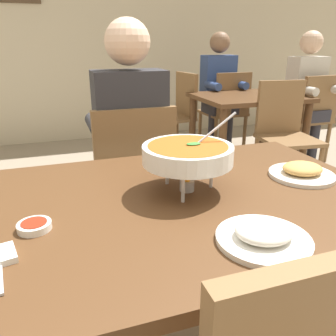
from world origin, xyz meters
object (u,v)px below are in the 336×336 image
at_px(sauce_dish, 34,226).
at_px(chair_bg_left, 227,108).
at_px(chair_bg_middle, 310,114).
at_px(dining_table_far, 248,108).
at_px(patron_bg_left, 219,86).
at_px(chair_diner_main, 132,176).
at_px(appetizer_plate, 302,172).
at_px(chair_bg_right, 177,110).
at_px(diner_main, 129,133).
at_px(rice_plate, 264,235).
at_px(chair_bg_corner, 284,129).
at_px(patron_bg_middle, 308,90).
at_px(dining_table_main, 182,223).
at_px(curry_bowl, 188,155).

height_order(sauce_dish, chair_bg_left, chair_bg_left).
bearing_deg(chair_bg_middle, dining_table_far, 172.46).
height_order(sauce_dish, patron_bg_left, patron_bg_left).
distance_m(chair_diner_main, patron_bg_left, 2.28).
height_order(appetizer_plate, chair_bg_right, chair_bg_right).
bearing_deg(patron_bg_left, diner_main, -129.04).
bearing_deg(chair_diner_main, sauce_dish, -118.90).
xyz_separation_m(rice_plate, appetizer_plate, (0.39, 0.34, 0.00)).
relative_size(chair_bg_left, chair_bg_corner, 1.00).
relative_size(chair_diner_main, patron_bg_middle, 0.69).
bearing_deg(chair_bg_middle, rice_plate, -133.00).
xyz_separation_m(diner_main, chair_bg_corner, (1.48, 0.63, -0.24)).
bearing_deg(chair_bg_left, dining_table_main, -121.21).
bearing_deg(chair_bg_middle, curry_bowl, -139.06).
bearing_deg(chair_bg_left, chair_bg_middle, -43.26).
bearing_deg(sauce_dish, appetizer_plate, 5.32).
bearing_deg(diner_main, dining_table_main, -90.00).
distance_m(chair_diner_main, chair_bg_left, 2.26).
relative_size(rice_plate, chair_bg_middle, 0.27).
xyz_separation_m(dining_table_main, chair_diner_main, (-0.00, 0.76, -0.12)).
xyz_separation_m(chair_diner_main, chair_bg_right, (0.90, 1.73, 0.00)).
distance_m(dining_table_main, curry_bowl, 0.23).
xyz_separation_m(diner_main, curry_bowl, (0.03, -0.74, 0.10)).
xyz_separation_m(diner_main, chair_bg_left, (1.49, 1.67, -0.24)).
height_order(chair_bg_middle, chair_bg_right, same).
relative_size(chair_diner_main, patron_bg_left, 0.69).
xyz_separation_m(dining_table_far, patron_bg_left, (-0.03, 0.58, 0.15)).
xyz_separation_m(dining_table_main, sauce_dish, (-0.45, -0.06, 0.10)).
bearing_deg(chair_bg_right, chair_bg_corner, -61.87).
height_order(dining_table_main, diner_main, diner_main).
bearing_deg(patron_bg_middle, chair_bg_middle, -60.16).
xyz_separation_m(dining_table_far, chair_bg_middle, (0.69, -0.09, -0.08)).
distance_m(appetizer_plate, sauce_dish, 0.95).
bearing_deg(diner_main, chair_bg_corner, 23.02).
xyz_separation_m(appetizer_plate, chair_bg_middle, (1.63, 1.83, -0.23)).
bearing_deg(appetizer_plate, curry_bowl, 177.44).
relative_size(appetizer_plate, chair_bg_right, 0.27).
bearing_deg(chair_bg_left, chair_bg_corner, -90.74).
bearing_deg(chair_bg_corner, sauce_dish, -142.52).
height_order(dining_table_main, sauce_dish, sauce_dish).
height_order(chair_diner_main, rice_plate, chair_diner_main).
relative_size(rice_plate, chair_bg_left, 0.27).
bearing_deg(patron_bg_middle, patron_bg_left, 137.83).
distance_m(chair_diner_main, patron_bg_middle, 2.40).
relative_size(curry_bowl, sauce_dish, 3.69).
relative_size(chair_bg_middle, patron_bg_middle, 0.69).
height_order(curry_bowl, chair_bg_middle, curry_bowl).
bearing_deg(chair_bg_left, chair_diner_main, -131.22).
distance_m(sauce_dish, patron_bg_middle, 3.22).
relative_size(sauce_dish, patron_bg_middle, 0.07).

